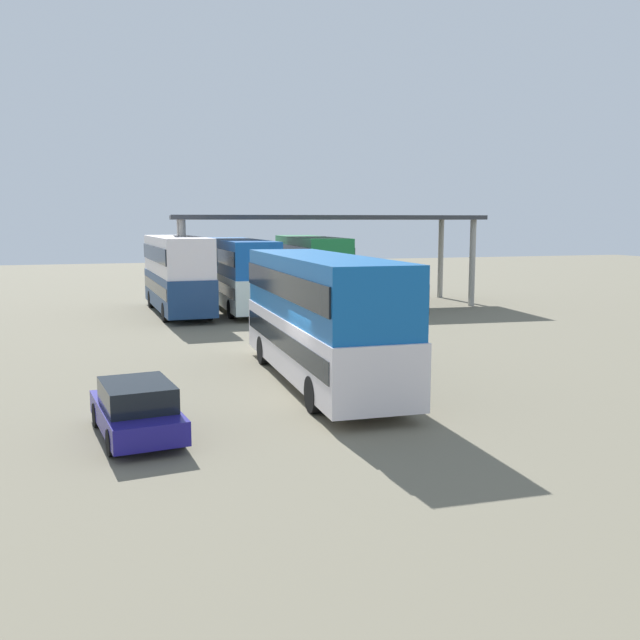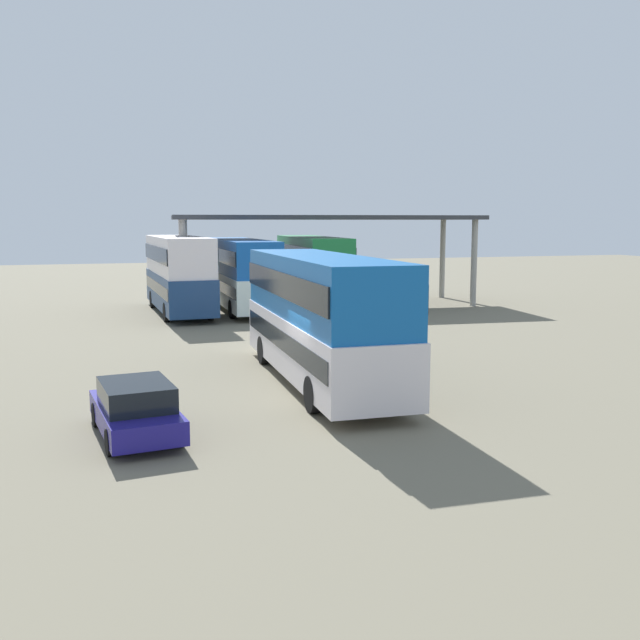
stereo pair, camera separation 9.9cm
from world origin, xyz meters
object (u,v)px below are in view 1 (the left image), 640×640
at_px(parked_hatchback, 137,409).
at_px(double_decker_mid_row, 239,271).
at_px(double_decker_main, 320,313).
at_px(double_decker_near_canopy, 177,272).
at_px(double_decker_far_right, 311,267).

xyz_separation_m(parked_hatchback, double_decker_mid_row, (6.97, 23.06, 1.55)).
xyz_separation_m(double_decker_main, parked_hatchback, (-5.83, -4.11, -1.54)).
distance_m(double_decker_near_canopy, double_decker_far_right, 8.49).
relative_size(double_decker_main, double_decker_mid_row, 0.96).
bearing_deg(double_decker_far_right, double_decker_near_canopy, 106.60).
distance_m(double_decker_main, double_decker_far_right, 21.05).
bearing_deg(double_decker_main, double_decker_far_right, -14.56).
height_order(parked_hatchback, double_decker_near_canopy, double_decker_near_canopy).
height_order(parked_hatchback, double_decker_mid_row, double_decker_mid_row).
bearing_deg(double_decker_mid_row, double_decker_near_canopy, 100.59).
distance_m(double_decker_near_canopy, double_decker_mid_row, 3.65).
height_order(double_decker_near_canopy, double_decker_far_right, double_decker_near_canopy).
height_order(double_decker_main, parked_hatchback, double_decker_main).
xyz_separation_m(double_decker_near_canopy, double_decker_far_right, (8.27, 1.92, -0.05)).
distance_m(parked_hatchback, double_decker_near_canopy, 22.73).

